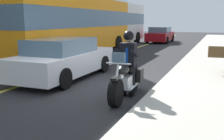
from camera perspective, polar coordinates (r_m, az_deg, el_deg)
ground_plane at (r=8.47m, az=-4.56°, el=-3.29°), size 80.00×80.00×0.00m
lane_center_stripe at (r=9.51m, az=-15.44°, el=-2.09°), size 60.00×0.16×0.01m
motorcycle_main at (r=7.12m, az=2.99°, el=-2.19°), size 2.22×0.65×1.26m
rider_main at (r=7.19m, az=3.43°, el=2.67°), size 0.64×0.56×1.74m
bus_near at (r=15.06m, az=-8.08°, el=9.85°), size 11.05×2.70×3.30m
bus_far at (r=20.75m, az=-0.77°, el=10.09°), size 11.05×2.70×3.30m
car_silver at (r=9.60m, az=-10.12°, el=2.40°), size 4.60×1.92×1.40m
car_dark at (r=25.27m, az=10.13°, el=7.31°), size 4.60×1.92×1.40m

